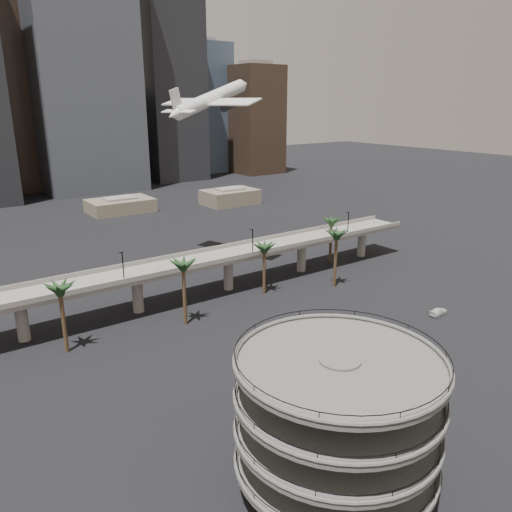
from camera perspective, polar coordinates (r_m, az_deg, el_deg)
ground at (r=72.18m, az=14.24°, el=-18.46°), size 700.00×700.00×0.00m
parking_ramp at (r=56.32m, az=9.23°, el=-17.25°), size 22.20×22.20×17.35m
overpass at (r=107.91m, az=-8.13°, el=-1.34°), size 130.00×9.30×14.70m
palm_trees at (r=106.02m, az=-0.70°, el=0.74°), size 76.40×18.40×14.00m
low_buildings at (r=190.21m, az=-18.65°, el=4.69°), size 135.00×27.50×6.80m
skyline at (r=260.62m, az=-23.09°, el=17.23°), size 269.00×86.00×128.32m
airborne_jet at (r=127.30m, az=-5.16°, el=17.40°), size 29.91×27.25×10.90m
car_a at (r=84.47m, az=6.18°, el=-11.68°), size 4.72×2.86×1.50m
car_b at (r=98.05m, az=11.18°, el=-7.60°), size 4.96×2.18×1.59m
car_c at (r=108.30m, az=20.13°, el=-5.97°), size 4.84×2.28×1.37m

